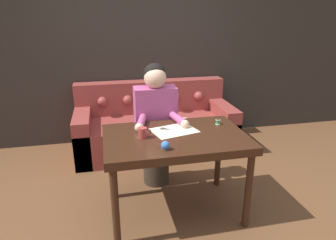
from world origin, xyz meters
TOP-DOWN VIEW (x-y plane):
  - ground_plane at (0.00, 0.00)m, footprint 16.00×16.00m
  - wall_back at (0.00, 1.85)m, footprint 8.00×0.06m
  - dining_table at (0.05, -0.02)m, footprint 1.23×0.81m
  - couch at (0.11, 1.41)m, footprint 2.07×0.91m
  - person at (-0.03, 0.52)m, footprint 0.50×0.58m
  - pattern_paper_main at (0.06, 0.08)m, footprint 0.44×0.37m
  - scissors at (-0.00, 0.12)m, footprint 0.19×0.14m
  - mug at (-0.23, -0.02)m, footprint 0.11×0.08m
  - thread_spool at (0.51, 0.15)m, footprint 0.04×0.04m
  - pin_cushion at (-0.09, -0.29)m, footprint 0.07×0.07m

SIDE VIEW (x-z plane):
  - ground_plane at x=0.00m, z-range 0.00..0.00m
  - couch at x=0.11m, z-range -0.13..0.75m
  - person at x=-0.03m, z-range 0.03..1.34m
  - dining_table at x=0.05m, z-range 0.30..1.08m
  - pattern_paper_main at x=0.06m, z-range 0.77..0.78m
  - scissors at x=0.00m, z-range 0.77..0.78m
  - thread_spool at x=0.51m, z-range 0.77..0.82m
  - pin_cushion at x=-0.09m, z-range 0.77..0.84m
  - mug at x=-0.23m, z-range 0.77..0.86m
  - wall_back at x=0.00m, z-range 0.00..2.60m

